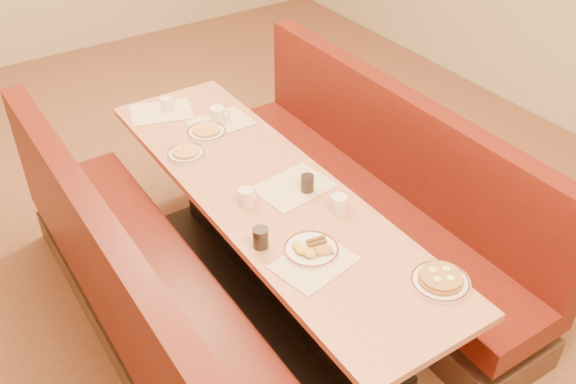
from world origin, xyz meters
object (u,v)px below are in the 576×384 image
booth_right (373,203)px  coffee_mug_b (247,196)px  coffee_mug_d (166,104)px  booth_left (144,301)px  pancake_plate (440,280)px  coffee_mug_a (339,203)px  soda_tumbler_mid (307,184)px  diner_table (269,245)px  soda_tumbler_near (261,238)px  eggs_plate (311,249)px  coffee_mug_c (218,115)px

booth_right → coffee_mug_b: size_ratio=22.58×
coffee_mug_b → coffee_mug_d: bearing=82.0°
booth_left → pancake_plate: bearing=-44.7°
coffee_mug_a → soda_tumbler_mid: bearing=81.7°
soda_tumbler_mid → booth_left: bearing=172.4°
diner_table → coffee_mug_b: size_ratio=22.58×
coffee_mug_a → soda_tumbler_near: 0.46m
pancake_plate → coffee_mug_d: bearing=99.2°
eggs_plate → soda_tumbler_mid: soda_tumbler_mid is taller
booth_left → coffee_mug_d: bearing=58.1°
booth_right → diner_table: bearing=180.0°
coffee_mug_b → soda_tumbler_mid: size_ratio=1.18×
eggs_plate → soda_tumbler_near: size_ratio=2.53×
coffee_mug_d → soda_tumbler_mid: bearing=-90.0°
pancake_plate → coffee_mug_a: size_ratio=2.31×
booth_right → pancake_plate: (-0.48, -0.98, 0.41)m
coffee_mug_c → diner_table: bearing=-82.4°
coffee_mug_a → coffee_mug_c: 1.09m
coffee_mug_a → pancake_plate: bearing=-103.7°
booth_left → coffee_mug_d: booth_left is taller
diner_table → eggs_plate: size_ratio=9.79×
coffee_mug_d → soda_tumbler_near: soda_tumbler_near is taller
booth_right → coffee_mug_b: booth_right is taller
diner_table → soda_tumbler_mid: 0.47m
booth_left → coffee_mug_a: (0.93, -0.34, 0.43)m
pancake_plate → coffee_mug_b: size_ratio=2.32×
booth_right → coffee_mug_d: bearing=127.4°
booth_right → pancake_plate: 1.16m
booth_right → eggs_plate: (-0.82, -0.51, 0.40)m
booth_left → coffee_mug_b: size_ratio=22.58×
coffee_mug_c → soda_tumbler_mid: same height
booth_left → pancake_plate: size_ratio=9.73×
coffee_mug_c → coffee_mug_b: bearing=-92.0°
booth_right → coffee_mug_b: bearing=-177.5°
diner_table → coffee_mug_c: bearing=81.2°
booth_left → soda_tumbler_near: (0.47, -0.35, 0.44)m
booth_left → coffee_mug_a: 1.08m
coffee_mug_b → soda_tumbler_near: soda_tumbler_near is taller
booth_left → coffee_mug_a: size_ratio=22.53×
booth_right → pancake_plate: size_ratio=9.73×
booth_left → eggs_plate: (0.64, -0.51, 0.40)m
soda_tumbler_near → booth_left: bearing=143.4°
coffee_mug_a → soda_tumbler_near: bearing=163.5°
coffee_mug_b → soda_tumbler_mid: (0.31, -0.08, 0.00)m
booth_right → coffee_mug_b: 0.98m
booth_left → eggs_plate: bearing=-38.3°
pancake_plate → coffee_mug_c: 1.73m
eggs_plate → coffee_mug_b: (-0.06, 0.47, 0.03)m
coffee_mug_b → booth_right: bearing=-1.8°
eggs_plate → coffee_mug_c: (0.21, 1.26, 0.03)m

